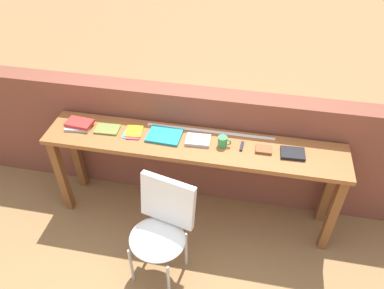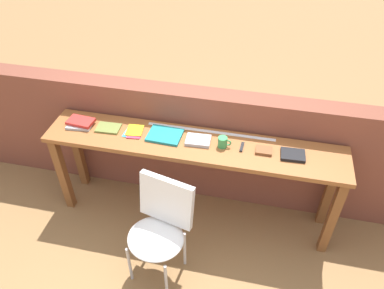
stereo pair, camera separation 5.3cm
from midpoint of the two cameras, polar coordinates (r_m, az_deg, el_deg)
name	(u,v)px [view 1 (the left image)]	position (r m, az deg, el deg)	size (l,w,h in m)	color
ground_plane	(187,237)	(3.50, -1.25, -13.99)	(40.00, 40.00, 0.00)	olive
brick_wall_back	(200,145)	(3.51, 0.78, -0.01)	(6.00, 0.20, 1.15)	brown
sideboard	(193,155)	(3.15, -0.31, -1.65)	(2.50, 0.44, 0.88)	brown
chair_white_moulded	(161,226)	(2.93, -5.26, -12.29)	(0.53, 0.54, 0.89)	white
book_stack_leftmost	(79,124)	(3.36, -17.25, 2.95)	(0.23, 0.18, 0.05)	#9E9EA3
magazine_cycling	(107,129)	(3.27, -13.22, 2.29)	(0.20, 0.14, 0.02)	olive
pamphlet_pile_colourful	(133,132)	(3.19, -9.42, 1.84)	(0.16, 0.19, 0.01)	purple
book_open_centre	(164,136)	(3.12, -4.70, 1.37)	(0.28, 0.22, 0.02)	#19757A
book_grey_hardcover	(198,140)	(3.06, 0.42, 0.65)	(0.20, 0.15, 0.03)	#9E9EA3
mug	(223,142)	(3.00, 4.22, 0.44)	(0.11, 0.08, 0.09)	#338C4C
multitool_folded	(242,146)	(3.03, 7.10, -0.27)	(0.02, 0.11, 0.02)	black
leather_journal_brown	(264,149)	(3.02, 10.38, -0.75)	(0.13, 0.10, 0.02)	brown
book_repair_rightmost	(293,153)	(3.03, 14.61, -1.32)	(0.19, 0.14, 0.03)	black
ruler_metal_back_edge	(210,131)	(3.17, 2.27, 2.01)	(1.09, 0.03, 0.00)	silver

